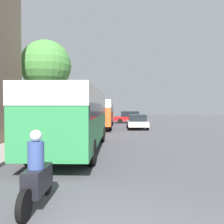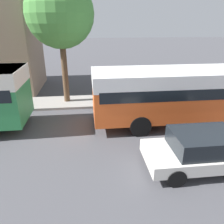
{
  "view_description": "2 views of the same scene",
  "coord_description": "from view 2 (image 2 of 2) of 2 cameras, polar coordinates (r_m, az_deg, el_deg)",
  "views": [
    {
      "loc": [
        0.31,
        -3.27,
        2.25
      ],
      "look_at": [
        -0.19,
        17.96,
        1.74
      ],
      "focal_mm": 40.0,
      "sensor_mm": 36.0,
      "label": 1
    },
    {
      "loc": [
        8.46,
        17.17,
        5.04
      ],
      "look_at": [
        -1.03,
        18.26,
        0.99
      ],
      "focal_mm": 35.0,
      "sensor_mm": 36.0,
      "label": 2
    }
  ],
  "objects": [
    {
      "name": "bus_following",
      "position": [
        11.98,
        22.53,
        5.76
      ],
      "size": [
        2.66,
        11.07,
        2.81
      ],
      "color": "#EA5B23",
      "rests_on": "ground_plane"
    },
    {
      "name": "car_crossing",
      "position": [
        8.57,
        22.63,
        -9.06
      ],
      "size": [
        1.95,
        4.14,
        1.41
      ],
      "color": "silver",
      "rests_on": "ground_plane"
    },
    {
      "name": "street_tree",
      "position": [
        13.74,
        -13.45,
        23.64
      ],
      "size": [
        3.86,
        3.86,
        7.14
      ],
      "color": "brown",
      "rests_on": "sidewalk"
    }
  ]
}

